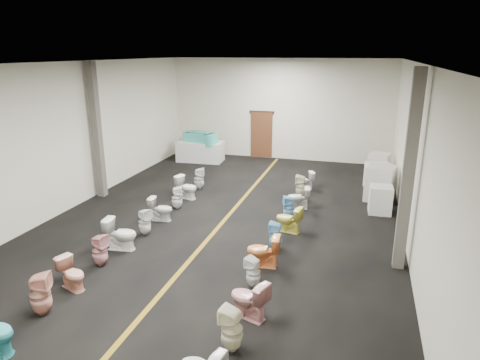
% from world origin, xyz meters
% --- Properties ---
extents(floor, '(16.00, 16.00, 0.00)m').
position_xyz_m(floor, '(0.00, 0.00, 0.00)').
color(floor, black).
rests_on(floor, ground).
extents(ceiling, '(16.00, 16.00, 0.00)m').
position_xyz_m(ceiling, '(0.00, 0.00, 4.50)').
color(ceiling, black).
rests_on(ceiling, ground).
extents(wall_back, '(10.00, 0.00, 10.00)m').
position_xyz_m(wall_back, '(0.00, 8.00, 2.25)').
color(wall_back, beige).
rests_on(wall_back, ground).
extents(wall_left, '(0.00, 16.00, 16.00)m').
position_xyz_m(wall_left, '(-5.00, 0.00, 2.25)').
color(wall_left, beige).
rests_on(wall_left, ground).
extents(wall_right, '(0.00, 16.00, 16.00)m').
position_xyz_m(wall_right, '(5.00, 0.00, 2.25)').
color(wall_right, beige).
rests_on(wall_right, ground).
extents(aisle_stripe, '(0.12, 15.60, 0.01)m').
position_xyz_m(aisle_stripe, '(0.00, 0.00, 0.00)').
color(aisle_stripe, '#825E13').
rests_on(aisle_stripe, floor).
extents(back_door, '(1.00, 0.10, 2.10)m').
position_xyz_m(back_door, '(-0.80, 7.94, 1.05)').
color(back_door, '#562D19').
rests_on(back_door, floor).
extents(door_frame, '(1.15, 0.08, 0.10)m').
position_xyz_m(door_frame, '(-0.80, 7.95, 2.12)').
color(door_frame, '#331C11').
rests_on(door_frame, back_door).
extents(column_left, '(0.25, 0.25, 4.50)m').
position_xyz_m(column_left, '(-4.75, 1.00, 2.25)').
color(column_left, '#59544C').
rests_on(column_left, floor).
extents(column_right, '(0.25, 0.25, 4.50)m').
position_xyz_m(column_right, '(4.75, -1.50, 2.25)').
color(column_right, '#59544C').
rests_on(column_right, floor).
extents(display_table, '(2.07, 1.13, 0.89)m').
position_xyz_m(display_table, '(-3.27, 6.46, 0.45)').
color(display_table, silver).
rests_on(display_table, floor).
extents(bathtub, '(1.81, 1.02, 0.55)m').
position_xyz_m(bathtub, '(-3.27, 6.46, 1.07)').
color(bathtub, '#42BEB1').
rests_on(bathtub, display_table).
extents(appliance_crate_a, '(0.70, 0.70, 0.86)m').
position_xyz_m(appliance_crate_a, '(4.40, 1.98, 0.43)').
color(appliance_crate_a, silver).
rests_on(appliance_crate_a, floor).
extents(appliance_crate_b, '(1.03, 1.03, 1.17)m').
position_xyz_m(appliance_crate_b, '(4.40, 3.18, 0.59)').
color(appliance_crate_b, beige).
rests_on(appliance_crate_b, floor).
extents(appliance_crate_c, '(1.07, 1.07, 0.93)m').
position_xyz_m(appliance_crate_c, '(4.40, 4.45, 0.47)').
color(appliance_crate_c, silver).
rests_on(appliance_crate_c, floor).
extents(appliance_crate_d, '(0.86, 0.86, 1.02)m').
position_xyz_m(appliance_crate_d, '(4.40, 5.78, 0.51)').
color(appliance_crate_d, silver).
rests_on(appliance_crate_d, floor).
extents(toilet_left_1, '(0.51, 0.51, 0.86)m').
position_xyz_m(toilet_left_1, '(-1.83, -5.39, 0.43)').
color(toilet_left_1, '#DF9B86').
rests_on(toilet_left_1, floor).
extents(toilet_left_2, '(0.76, 0.58, 0.69)m').
position_xyz_m(toilet_left_2, '(-1.86, -4.44, 0.34)').
color(toilet_left_2, '#E69F84').
rests_on(toilet_left_2, floor).
extents(toilet_left_3, '(0.40, 0.40, 0.78)m').
position_xyz_m(toilet_left_3, '(-1.88, -3.41, 0.39)').
color(toilet_left_3, '#D28E92').
rests_on(toilet_left_3, floor).
extents(toilet_left_4, '(0.85, 0.55, 0.81)m').
position_xyz_m(toilet_left_4, '(-1.89, -2.49, 0.41)').
color(toilet_left_4, white).
rests_on(toilet_left_4, floor).
extents(toilet_left_5, '(0.45, 0.44, 0.74)m').
position_xyz_m(toilet_left_5, '(-1.74, -1.54, 0.37)').
color(toilet_left_5, white).
rests_on(toilet_left_5, floor).
extents(toilet_left_6, '(0.73, 0.46, 0.70)m').
position_xyz_m(toilet_left_6, '(-1.79, -0.48, 0.35)').
color(toilet_left_6, silver).
rests_on(toilet_left_6, floor).
extents(toilet_left_7, '(0.44, 0.44, 0.73)m').
position_xyz_m(toilet_left_7, '(-1.74, 0.55, 0.37)').
color(toilet_left_7, white).
rests_on(toilet_left_7, floor).
extents(toilet_left_8, '(0.84, 0.60, 0.77)m').
position_xyz_m(toilet_left_8, '(-1.84, 1.56, 0.39)').
color(toilet_left_8, white).
rests_on(toilet_left_8, floor).
extents(toilet_left_9, '(0.44, 0.44, 0.79)m').
position_xyz_m(toilet_left_9, '(-1.80, 2.59, 0.40)').
color(toilet_left_9, silver).
rests_on(toilet_left_9, floor).
extents(toilet_right_2, '(0.43, 0.42, 0.80)m').
position_xyz_m(toilet_right_2, '(1.92, -5.35, 0.40)').
color(toilet_right_2, '#EEE7C2').
rests_on(toilet_right_2, floor).
extents(toilet_right_3, '(0.86, 0.67, 0.78)m').
position_xyz_m(toilet_right_3, '(1.95, -4.38, 0.39)').
color(toilet_right_3, '#D08D8B').
rests_on(toilet_right_3, floor).
extents(toilet_right_4, '(0.40, 0.40, 0.68)m').
position_xyz_m(toilet_right_4, '(1.75, -3.31, 0.34)').
color(toilet_right_4, silver).
rests_on(toilet_right_4, floor).
extents(toilet_right_5, '(0.80, 0.50, 0.78)m').
position_xyz_m(toilet_right_5, '(1.75, -2.37, 0.39)').
color(toilet_right_5, '#EC8743').
rests_on(toilet_right_5, floor).
extents(toilet_right_6, '(0.34, 0.33, 0.73)m').
position_xyz_m(toilet_right_6, '(1.84, -1.41, 0.36)').
color(toilet_right_6, '#78B8DD').
rests_on(toilet_right_6, floor).
extents(toilet_right_7, '(0.80, 0.55, 0.74)m').
position_xyz_m(toilet_right_7, '(1.96, -0.25, 0.37)').
color(toilet_right_7, '#D8CD4F').
rests_on(toilet_right_7, floor).
extents(toilet_right_8, '(0.41, 0.41, 0.71)m').
position_xyz_m(toilet_right_8, '(1.79, 0.70, 0.35)').
color(toilet_right_8, '#76B6E1').
rests_on(toilet_right_8, floor).
extents(toilet_right_9, '(0.76, 0.52, 0.72)m').
position_xyz_m(toilet_right_9, '(1.94, 1.64, 0.36)').
color(toilet_right_9, silver).
rests_on(toilet_right_9, floor).
extents(toilet_right_10, '(0.37, 0.36, 0.79)m').
position_xyz_m(toilet_right_10, '(1.85, 2.73, 0.39)').
color(toilet_right_10, beige).
rests_on(toilet_right_10, floor).
extents(toilet_right_11, '(0.75, 0.61, 0.66)m').
position_xyz_m(toilet_right_11, '(1.85, 3.62, 0.33)').
color(toilet_right_11, white).
rests_on(toilet_right_11, floor).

